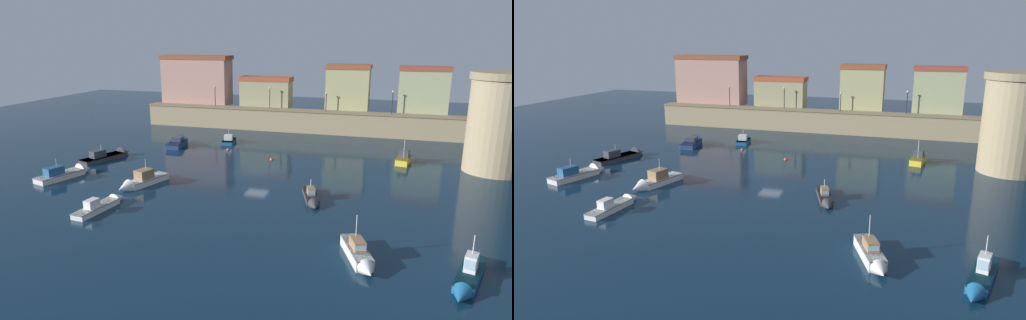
% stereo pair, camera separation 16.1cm
% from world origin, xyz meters
% --- Properties ---
extents(ground_plane, '(140.69, 140.69, 0.00)m').
position_xyz_m(ground_plane, '(0.00, 0.00, 0.00)').
color(ground_plane, '#0C2338').
extents(quay_wall, '(53.74, 2.45, 3.68)m').
position_xyz_m(quay_wall, '(0.00, 24.52, 1.86)').
color(quay_wall, '#9E8966').
rests_on(quay_wall, ground).
extents(old_town_backdrop, '(48.40, 5.16, 8.59)m').
position_xyz_m(old_town_backdrop, '(-4.24, 27.67, 7.26)').
color(old_town_backdrop, tan).
rests_on(old_town_backdrop, ground).
extents(fortress_tower, '(7.16, 7.16, 11.38)m').
position_xyz_m(fortress_tower, '(26.03, 8.18, 5.75)').
color(fortress_tower, '#9E8966').
rests_on(fortress_tower, ground).
extents(quay_lamp_0, '(0.32, 0.32, 3.42)m').
position_xyz_m(quay_lamp_0, '(-14.80, 24.52, 5.96)').
color(quay_lamp_0, black).
rests_on(quay_lamp_0, quay_wall).
extents(quay_lamp_1, '(0.32, 0.32, 3.53)m').
position_xyz_m(quay_lamp_1, '(-5.12, 24.52, 6.03)').
color(quay_lamp_1, black).
rests_on(quay_lamp_1, quay_wall).
extents(quay_lamp_2, '(0.32, 0.32, 2.97)m').
position_xyz_m(quay_lamp_2, '(4.19, 24.52, 5.70)').
color(quay_lamp_2, black).
rests_on(quay_lamp_2, quay_wall).
extents(quay_lamp_3, '(0.32, 0.32, 3.57)m').
position_xyz_m(quay_lamp_3, '(14.32, 24.52, 6.05)').
color(quay_lamp_3, black).
rests_on(quay_lamp_3, quay_wall).
extents(moored_boat_0, '(2.77, 5.75, 2.21)m').
position_xyz_m(moored_boat_0, '(7.78, -7.74, 0.36)').
color(moored_boat_0, '#333338').
rests_on(moored_boat_0, ground).
extents(moored_boat_1, '(3.07, 5.65, 3.24)m').
position_xyz_m(moored_boat_1, '(13.03, -18.73, 0.53)').
color(moored_boat_1, silver).
rests_on(moored_boat_1, ground).
extents(moored_boat_2, '(1.85, 6.31, 1.62)m').
position_xyz_m(moored_boat_2, '(-10.06, -14.94, 0.35)').
color(moored_boat_2, white).
rests_on(moored_boat_2, ground).
extents(moored_boat_3, '(2.16, 4.49, 3.24)m').
position_xyz_m(moored_boat_3, '(16.31, 9.52, 0.54)').
color(moored_boat_3, gold).
rests_on(moored_boat_3, ground).
extents(moored_boat_4, '(3.48, 6.83, 2.85)m').
position_xyz_m(moored_boat_4, '(-19.67, -7.74, 0.44)').
color(moored_boat_4, silver).
rests_on(moored_boat_4, ground).
extents(moored_boat_5, '(3.00, 6.53, 3.25)m').
position_xyz_m(moored_boat_5, '(19.78, -19.82, 0.43)').
color(moored_boat_5, '#195689').
rests_on(moored_boat_5, ground).
extents(moored_boat_6, '(3.33, 6.53, 3.14)m').
position_xyz_m(moored_boat_6, '(-10.20, -8.26, 0.50)').
color(moored_boat_6, white).
rests_on(moored_boat_6, ground).
extents(moored_boat_7, '(2.05, 4.30, 2.87)m').
position_xyz_m(moored_boat_7, '(-8.31, 13.93, 0.39)').
color(moored_boat_7, '#195689').
rests_on(moored_boat_7, ground).
extents(moored_boat_8, '(2.56, 5.82, 1.81)m').
position_xyz_m(moored_boat_8, '(-14.70, 10.02, 0.47)').
color(moored_boat_8, navy).
rests_on(moored_boat_8, ground).
extents(moored_boat_9, '(3.88, 7.43, 2.60)m').
position_xyz_m(moored_boat_9, '(-19.90, 0.61, 0.38)').
color(moored_boat_9, '#333338').
rests_on(moored_boat_9, ground).
extents(mooring_buoy_0, '(0.46, 0.46, 0.46)m').
position_xyz_m(mooring_buoy_0, '(-6.90, 9.24, 0.00)').
color(mooring_buoy_0, '#EA4C19').
rests_on(mooring_buoy_0, ground).
extents(mooring_buoy_1, '(0.51, 0.51, 0.51)m').
position_xyz_m(mooring_buoy_1, '(0.20, 5.95, 0.00)').
color(mooring_buoy_1, '#EA4C19').
rests_on(mooring_buoy_1, ground).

